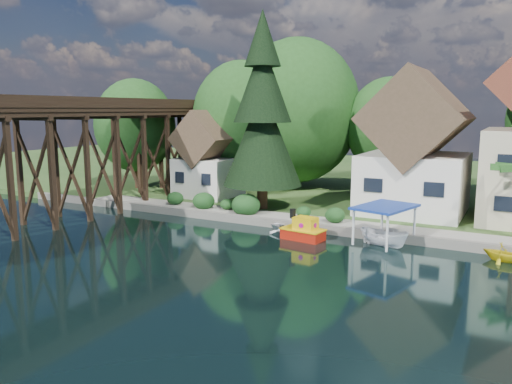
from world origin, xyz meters
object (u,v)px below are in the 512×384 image
at_px(shed, 209,160).
at_px(boat_canopy, 384,229).
at_px(trestle_bridge, 90,148).
at_px(house_left, 415,152).
at_px(boat_yellow, 503,251).
at_px(boat_white_a, 299,228).
at_px(conifer, 263,115).
at_px(tugboat, 303,231).

height_order(shed, boat_canopy, shed).
distance_m(trestle_bridge, house_left, 25.42).
bearing_deg(boat_yellow, boat_white_a, 108.62).
relative_size(house_left, conifer, 0.71).
bearing_deg(tugboat, shed, 146.48).
xyz_separation_m(shed, conifer, (7.05, -2.88, 4.11)).
relative_size(shed, tugboat, 2.68).
height_order(boat_canopy, boat_yellow, boat_canopy).
distance_m(house_left, boat_yellow, 12.27).
height_order(trestle_bridge, boat_white_a, trestle_bridge).
relative_size(shed, conifer, 0.51).
relative_size(house_left, boat_white_a, 2.61).
bearing_deg(trestle_bridge, shed, 61.81).
xyz_separation_m(house_left, boat_white_a, (-5.74, -8.93, -4.70)).
bearing_deg(trestle_bridge, tugboat, 2.11).
distance_m(shed, boat_white_a, 14.73).
xyz_separation_m(house_left, tugboat, (-4.92, -10.16, -4.54)).
bearing_deg(trestle_bridge, boat_yellow, 3.14).
xyz_separation_m(tugboat, boat_canopy, (5.02, 0.83, 0.51)).
xyz_separation_m(shed, tugboat, (13.08, -8.66, -3.23)).
bearing_deg(house_left, tugboat, -115.85).
height_order(house_left, shed, house_left).
bearing_deg(conifer, shed, 157.78).
bearing_deg(house_left, boat_white_a, -122.73).
relative_size(trestle_bridge, boat_white_a, 10.48).
bearing_deg(conifer, boat_canopy, -24.15).
distance_m(shed, boat_canopy, 19.91).
height_order(boat_white_a, boat_canopy, boat_canopy).
bearing_deg(boat_canopy, trestle_bridge, -176.31).
bearing_deg(conifer, boat_white_a, -41.09).
relative_size(conifer, tugboat, 5.28).
xyz_separation_m(trestle_bridge, boat_white_a, (17.26, 1.90, -4.91)).
relative_size(tugboat, boat_yellow, 1.34).
xyz_separation_m(tugboat, boat_white_a, (-0.82, 1.24, -0.16)).
bearing_deg(conifer, tugboat, -43.80).
height_order(boat_white_a, boat_yellow, boat_yellow).
bearing_deg(tugboat, house_left, 64.15).
bearing_deg(conifer, trestle_bridge, -151.85).
distance_m(house_left, shed, 18.11).
relative_size(boat_white_a, boat_yellow, 1.93).
xyz_separation_m(boat_canopy, boat_yellow, (6.63, 0.14, -0.53)).
bearing_deg(trestle_bridge, boat_white_a, 6.29).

